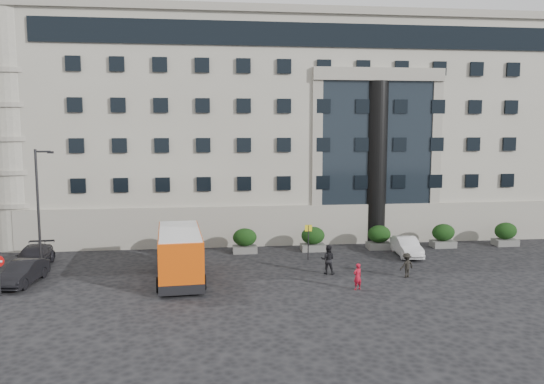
{
  "coord_description": "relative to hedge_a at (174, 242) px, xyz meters",
  "views": [
    {
      "loc": [
        -1.43,
        -31.12,
        9.25
      ],
      "look_at": [
        2.81,
        4.12,
        5.0
      ],
      "focal_mm": 35.0,
      "sensor_mm": 36.0,
      "label": 1
    }
  ],
  "objects": [
    {
      "name": "hedge_d",
      "position": [
        15.6,
        0.0,
        0.0
      ],
      "size": [
        1.8,
        1.26,
        1.84
      ],
      "color": "#61615E",
      "rests_on": "ground"
    },
    {
      "name": "pedestrian_b",
      "position": [
        10.08,
        -6.49,
        0.0
      ],
      "size": [
        1.07,
        0.93,
        1.86
      ],
      "primitive_type": "imported",
      "rotation": [
        0.0,
        0.0,
        2.85
      ],
      "color": "black",
      "rests_on": "ground"
    },
    {
      "name": "street_lamp",
      "position": [
        -7.94,
        -4.8,
        3.44
      ],
      "size": [
        1.16,
        0.18,
        8.0
      ],
      "color": "#262628",
      "rests_on": "ground"
    },
    {
      "name": "civic_building",
      "position": [
        10.0,
        14.2,
        8.07
      ],
      "size": [
        44.0,
        24.0,
        18.0
      ],
      "primitive_type": "cube",
      "color": "#9B9689",
      "rests_on": "ground"
    },
    {
      "name": "pedestrian_a",
      "position": [
        11.02,
        -10.0,
        -0.15
      ],
      "size": [
        0.67,
        0.57,
        1.55
      ],
      "primitive_type": "imported",
      "rotation": [
        0.0,
        0.0,
        3.56
      ],
      "color": "#A71023",
      "rests_on": "ground"
    },
    {
      "name": "entrance_column",
      "position": [
        16.0,
        2.5,
        5.57
      ],
      "size": [
        1.8,
        1.8,
        13.0
      ],
      "primitive_type": "cylinder",
      "color": "black",
      "rests_on": "ground"
    },
    {
      "name": "parked_car_d",
      "position": [
        -9.11,
        7.22,
        -0.22
      ],
      "size": [
        2.4,
        5.13,
        1.42
      ],
      "primitive_type": "imported",
      "rotation": [
        0.0,
        0.0,
        0.01
      ],
      "color": "black",
      "rests_on": "ground"
    },
    {
      "name": "hedge_b",
      "position": [
        5.2,
        0.0,
        0.0
      ],
      "size": [
        1.8,
        1.26,
        1.84
      ],
      "color": "#61615E",
      "rests_on": "ground"
    },
    {
      "name": "bus_stop_sign",
      "position": [
        9.5,
        -2.8,
        0.8
      ],
      "size": [
        0.5,
        0.08,
        2.52
      ],
      "color": "#262628",
      "rests_on": "ground"
    },
    {
      "name": "ground",
      "position": [
        4.0,
        -7.8,
        -0.93
      ],
      "size": [
        120.0,
        120.0,
        0.0
      ],
      "primitive_type": "plane",
      "color": "black",
      "rests_on": "ground"
    },
    {
      "name": "pedestrian_c",
      "position": [
        14.79,
        -7.86,
        -0.16
      ],
      "size": [
        1.14,
        0.91,
        1.54
      ],
      "primitive_type": "imported",
      "rotation": [
        0.0,
        0.0,
        3.53
      ],
      "color": "black",
      "rests_on": "ground"
    },
    {
      "name": "red_truck",
      "position": [
        -8.22,
        6.12,
        0.64
      ],
      "size": [
        3.06,
        5.89,
        3.07
      ],
      "rotation": [
        0.0,
        0.0,
        0.08
      ],
      "color": "#9A1A0B",
      "rests_on": "ground"
    },
    {
      "name": "hedge_f",
      "position": [
        26.0,
        0.0,
        0.0
      ],
      "size": [
        1.8,
        1.26,
        1.84
      ],
      "color": "#61615E",
      "rests_on": "ground"
    },
    {
      "name": "parked_car_b",
      "position": [
        -8.54,
        -6.51,
        -0.23
      ],
      "size": [
        2.03,
        4.41,
        1.4
      ],
      "primitive_type": "imported",
      "rotation": [
        0.0,
        0.0,
        -0.13
      ],
      "color": "black",
      "rests_on": "ground"
    },
    {
      "name": "parked_car_c",
      "position": [
        -9.12,
        -2.67,
        -0.21
      ],
      "size": [
        2.29,
        5.04,
        1.43
      ],
      "primitive_type": "imported",
      "rotation": [
        0.0,
        0.0,
        0.06
      ],
      "color": "black",
      "rests_on": "ground"
    },
    {
      "name": "hedge_a",
      "position": [
        0.0,
        0.0,
        0.0
      ],
      "size": [
        1.8,
        1.26,
        1.84
      ],
      "color": "#61615E",
      "rests_on": "ground"
    },
    {
      "name": "hedge_c",
      "position": [
        10.4,
        0.0,
        0.0
      ],
      "size": [
        1.8,
        1.26,
        1.84
      ],
      "color": "#61615E",
      "rests_on": "ground"
    },
    {
      "name": "white_taxi",
      "position": [
        16.89,
        -2.41,
        -0.24
      ],
      "size": [
        1.77,
        4.25,
        1.37
      ],
      "primitive_type": "imported",
      "rotation": [
        0.0,
        0.0,
        -0.08
      ],
      "color": "silver",
      "rests_on": "ground"
    },
    {
      "name": "hedge_e",
      "position": [
        20.8,
        0.0,
        0.0
      ],
      "size": [
        1.8,
        1.26,
        1.84
      ],
      "color": "#61615E",
      "rests_on": "ground"
    },
    {
      "name": "minibus",
      "position": [
        0.75,
        -6.72,
        0.77
      ],
      "size": [
        3.21,
        7.55,
        3.08
      ],
      "rotation": [
        0.0,
        0.0,
        0.08
      ],
      "color": "#D94B0A",
      "rests_on": "ground"
    }
  ]
}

